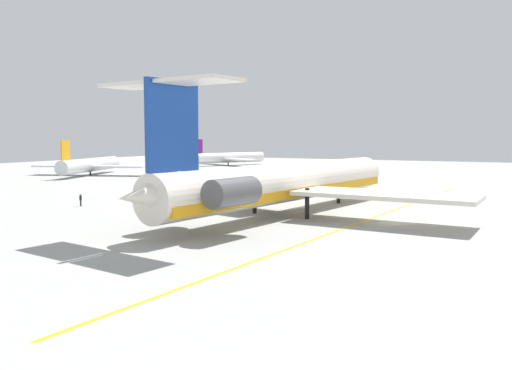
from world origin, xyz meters
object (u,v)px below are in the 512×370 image
object	(u,v)px
ground_crew_near_nose	(291,183)
ground_crew_near_tail	(81,198)
airliner_far_right	(230,158)
safety_cone_wingtip	(463,201)
main_jetliner	(280,183)
ground_crew_portside	(266,181)
airliner_mid_right	(92,165)

from	to	relation	value
ground_crew_near_nose	ground_crew_near_tail	size ratio (longest dim) A/B	1.03
airliner_far_right	safety_cone_wingtip	world-z (taller)	airliner_far_right
main_jetliner	safety_cone_wingtip	bearing A→B (deg)	-28.94
ground_crew_portside	main_jetliner	bearing A→B (deg)	-1.64
airliner_mid_right	airliner_far_right	xyz separation A→B (m)	(50.82, -7.98, -0.03)
main_jetliner	safety_cone_wingtip	world-z (taller)	main_jetliner
airliner_mid_right	ground_crew_near_tail	world-z (taller)	airliner_mid_right
airliner_far_right	ground_crew_near_tail	distance (m)	98.03
main_jetliner	airliner_far_right	size ratio (longest dim) A/B	1.86
main_jetliner	ground_crew_near_nose	size ratio (longest dim) A/B	27.80
airliner_far_right	ground_crew_portside	distance (m)	71.86
main_jetliner	ground_crew_near_tail	size ratio (longest dim) A/B	28.69
ground_crew_near_nose	safety_cone_wingtip	size ratio (longest dim) A/B	3.13
main_jetliner	ground_crew_near_nose	bearing A→B (deg)	30.40
ground_crew_near_tail	ground_crew_portside	size ratio (longest dim) A/B	1.00
main_jetliner	airliner_mid_right	size ratio (longest dim) A/B	1.77
safety_cone_wingtip	airliner_far_right	bearing A→B (deg)	48.40
airliner_far_right	safety_cone_wingtip	xyz separation A→B (m)	(-66.58, -74.98, -2.11)
ground_crew_near_tail	ground_crew_portside	xyz separation A→B (m)	(34.07, -10.04, -0.00)
ground_crew_near_tail	safety_cone_wingtip	world-z (taller)	ground_crew_near_tail
main_jetliner	airliner_far_right	xyz separation A→B (m)	(88.69, 57.67, -1.42)
ground_crew_portside	safety_cone_wingtip	size ratio (longest dim) A/B	3.02
main_jetliner	ground_crew_near_tail	bearing A→B (deg)	108.22
main_jetliner	ground_crew_portside	world-z (taller)	main_jetliner
ground_crew_near_nose	safety_cone_wingtip	distance (m)	29.39
airliner_far_right	safety_cone_wingtip	distance (m)	100.30
airliner_far_right	ground_crew_near_nose	distance (m)	75.68
airliner_mid_right	safety_cone_wingtip	world-z (taller)	airliner_mid_right
main_jetliner	ground_crew_near_nose	xyz separation A→B (m)	(28.92, 11.26, -2.72)
airliner_far_right	safety_cone_wingtip	size ratio (longest dim) A/B	46.85
airliner_mid_right	ground_crew_portside	size ratio (longest dim) A/B	16.24
ground_crew_portside	ground_crew_near_nose	bearing A→B (deg)	49.64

